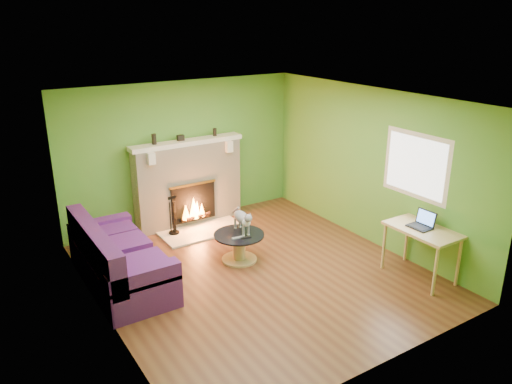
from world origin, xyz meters
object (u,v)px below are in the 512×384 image
sofa (117,261)px  coffee_table (239,245)px  cat (242,220)px  desk (422,235)px

sofa → coffee_table: (1.85, -0.30, -0.11)m
sofa → cat: size_ratio=3.29×
coffee_table → desk: 2.75m
cat → sofa: bearing=179.9°
cat → coffee_table: bearing=-140.7°
sofa → desk: (3.81, -2.18, 0.31)m
coffee_table → desk: size_ratio=0.76×
coffee_table → cat: 0.40m
coffee_table → desk: desk is taller
sofa → desk: bearing=-29.8°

